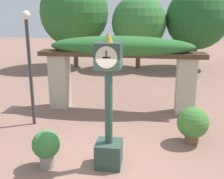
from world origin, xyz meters
TOP-DOWN VIEW (x-y plane):
  - ground_plane at (0.00, 0.00)m, footprint 60.00×60.00m
  - pedestal_clock at (0.17, 0.13)m, footprint 0.58×0.58m
  - pergola at (0.00, 3.93)m, footprint 5.66×1.23m
  - potted_plant_near_left at (-1.20, -0.14)m, footprint 0.62×0.62m
  - potted_plant_far_left at (2.18, 1.57)m, footprint 0.83×0.83m
  - lamp_post at (-2.52, 2.22)m, footprint 0.25×0.25m
  - tree_line at (-0.45, 11.64)m, footprint 11.16×4.53m

SIDE VIEW (x-z plane):
  - ground_plane at x=0.00m, z-range 0.00..0.00m
  - potted_plant_near_left at x=-1.20m, z-range 0.07..0.94m
  - potted_plant_far_left at x=2.18m, z-range 0.06..1.06m
  - pedestal_clock at x=0.17m, z-range -0.16..2.86m
  - pergola at x=0.00m, z-range 0.62..3.22m
  - lamp_post at x=-2.52m, z-range 0.45..3.88m
  - tree_line at x=-0.45m, z-range 0.39..5.76m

